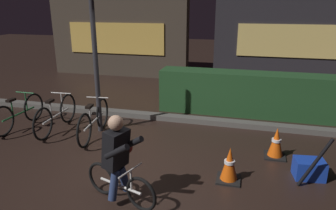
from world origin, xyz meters
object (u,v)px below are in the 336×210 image
at_px(parked_bike_leftmost, 19,113).
at_px(traffic_cone_far, 276,143).
at_px(street_post, 96,69).
at_px(parked_bike_center_left, 94,120).
at_px(cyclist, 119,159).
at_px(blue_crate, 309,169).
at_px(parked_bike_left_mid, 56,115).
at_px(traffic_cone_near, 229,165).
at_px(closed_umbrella, 315,163).

height_order(parked_bike_leftmost, traffic_cone_far, parked_bike_leftmost).
relative_size(street_post, parked_bike_center_left, 1.63).
bearing_deg(cyclist, blue_crate, 44.77).
xyz_separation_m(traffic_cone_far, cyclist, (-2.13, -1.88, 0.36)).
bearing_deg(traffic_cone_far, street_post, 175.07).
bearing_deg(cyclist, traffic_cone_far, 59.80).
distance_m(parked_bike_left_mid, blue_crate, 4.94).
relative_size(parked_bike_leftmost, traffic_cone_near, 2.93).
bearing_deg(traffic_cone_near, cyclist, -147.53).
height_order(parked_bike_leftmost, blue_crate, parked_bike_leftmost).
xyz_separation_m(parked_bike_leftmost, blue_crate, (5.75, -0.61, -0.19)).
relative_size(parked_bike_left_mid, closed_umbrella, 1.95).
relative_size(parked_bike_left_mid, blue_crate, 3.76).
bearing_deg(parked_bike_center_left, street_post, -0.99).
distance_m(parked_bike_leftmost, traffic_cone_far, 5.29).
distance_m(blue_crate, cyclist, 2.93).
distance_m(parked_bike_center_left, traffic_cone_far, 3.50).
bearing_deg(blue_crate, parked_bike_center_left, 171.46).
height_order(parked_bike_center_left, closed_umbrella, closed_umbrella).
distance_m(parked_bike_center_left, closed_umbrella, 4.06).
bearing_deg(parked_bike_center_left, cyclist, -150.69).
distance_m(street_post, parked_bike_center_left, 1.04).
xyz_separation_m(cyclist, closed_umbrella, (2.60, 1.04, -0.24)).
bearing_deg(traffic_cone_far, parked_bike_center_left, -179.98).
relative_size(parked_bike_leftmost, traffic_cone_far, 2.89).
height_order(traffic_cone_near, closed_umbrella, closed_umbrella).
bearing_deg(traffic_cone_near, traffic_cone_far, 53.63).
distance_m(parked_bike_left_mid, parked_bike_center_left, 0.93).
xyz_separation_m(parked_bike_left_mid, parked_bike_center_left, (0.93, -0.10, -0.00)).
height_order(street_post, cyclist, street_post).
relative_size(blue_crate, closed_umbrella, 0.52).
xyz_separation_m(traffic_cone_near, cyclist, (-1.40, -0.89, 0.37)).
bearing_deg(cyclist, closed_umbrella, 40.07).
bearing_deg(cyclist, traffic_cone_near, 50.78).
distance_m(parked_bike_left_mid, closed_umbrella, 4.99).
distance_m(traffic_cone_far, blue_crate, 0.76).
height_order(parked_bike_left_mid, parked_bike_center_left, parked_bike_left_mid).
bearing_deg(blue_crate, parked_bike_leftmost, 173.98).
bearing_deg(closed_umbrella, parked_bike_leftmost, 158.95).
xyz_separation_m(parked_bike_leftmost, closed_umbrella, (5.76, -0.86, 0.05)).
xyz_separation_m(parked_bike_left_mid, cyclist, (2.30, -1.98, 0.28)).
xyz_separation_m(traffic_cone_near, blue_crate, (1.19, 0.40, -0.11)).
relative_size(parked_bike_left_mid, traffic_cone_far, 2.99).
relative_size(street_post, closed_umbrella, 3.15).
bearing_deg(street_post, closed_umbrella, -16.03).
relative_size(traffic_cone_far, cyclist, 0.44).
bearing_deg(blue_crate, traffic_cone_near, -161.45).
relative_size(parked_bike_leftmost, parked_bike_center_left, 0.97).
xyz_separation_m(parked_bike_leftmost, cyclist, (3.16, -1.90, 0.29)).
xyz_separation_m(street_post, closed_umbrella, (4.00, -1.15, -0.95)).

